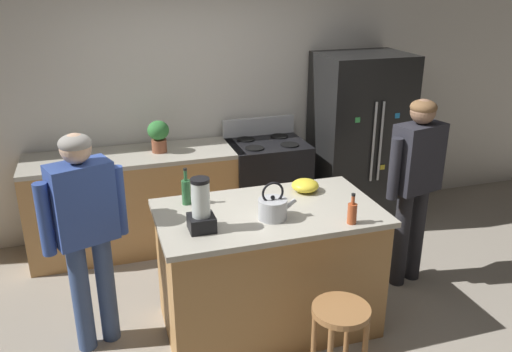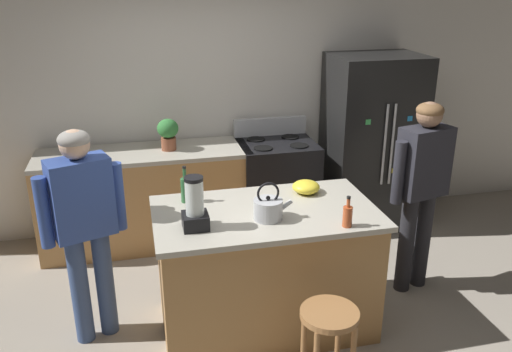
{
  "view_description": "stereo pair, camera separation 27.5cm",
  "coord_description": "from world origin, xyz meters",
  "px_view_note": "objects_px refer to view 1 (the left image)",
  "views": [
    {
      "loc": [
        -1.11,
        -3.23,
        2.53
      ],
      "look_at": [
        0.0,
        0.3,
        1.11
      ],
      "focal_mm": 37.13,
      "sensor_mm": 36.0,
      "label": 1
    },
    {
      "loc": [
        -0.84,
        -3.3,
        2.53
      ],
      "look_at": [
        0.0,
        0.3,
        1.11
      ],
      "focal_mm": 37.13,
      "sensor_mm": 36.0,
      "label": 2
    }
  ],
  "objects_px": {
    "tea_kettle": "(273,208)",
    "refrigerator": "(359,140)",
    "bottle_olive_oil": "(186,191)",
    "bar_stool": "(340,326)",
    "kitchen_island": "(268,268)",
    "mixing_bowl": "(305,186)",
    "person_by_island_left": "(85,224)",
    "person_by_sink_right": "(416,176)",
    "bottle_cooking_sauce": "(352,213)",
    "blender_appliance": "(201,209)",
    "potted_plant": "(158,134)",
    "stove_range": "(267,186)"
  },
  "relations": [
    {
      "from": "blender_appliance",
      "to": "person_by_island_left",
      "type": "bearing_deg",
      "value": 156.98
    },
    {
      "from": "bar_stool",
      "to": "tea_kettle",
      "type": "bearing_deg",
      "value": 107.62
    },
    {
      "from": "refrigerator",
      "to": "bottle_olive_oil",
      "type": "bearing_deg",
      "value": -149.19
    },
    {
      "from": "kitchen_island",
      "to": "mixing_bowl",
      "type": "bearing_deg",
      "value": 33.04
    },
    {
      "from": "stove_range",
      "to": "tea_kettle",
      "type": "distance_m",
      "value": 1.82
    },
    {
      "from": "kitchen_island",
      "to": "refrigerator",
      "type": "bearing_deg",
      "value": 44.92
    },
    {
      "from": "refrigerator",
      "to": "tea_kettle",
      "type": "bearing_deg",
      "value": -132.94
    },
    {
      "from": "person_by_island_left",
      "to": "bar_stool",
      "type": "distance_m",
      "value": 1.79
    },
    {
      "from": "bottle_olive_oil",
      "to": "stove_range",
      "type": "bearing_deg",
      "value": 50.15
    },
    {
      "from": "stove_range",
      "to": "tea_kettle",
      "type": "height_order",
      "value": "tea_kettle"
    },
    {
      "from": "bottle_cooking_sauce",
      "to": "blender_appliance",
      "type": "bearing_deg",
      "value": 168.13
    },
    {
      "from": "potted_plant",
      "to": "bottle_cooking_sauce",
      "type": "xyz_separation_m",
      "value": [
        1.02,
        -1.91,
        -0.09
      ]
    },
    {
      "from": "bottle_cooking_sauce",
      "to": "potted_plant",
      "type": "bearing_deg",
      "value": 118.12
    },
    {
      "from": "person_by_sink_right",
      "to": "blender_appliance",
      "type": "relative_size",
      "value": 4.49
    },
    {
      "from": "potted_plant",
      "to": "bottle_cooking_sauce",
      "type": "distance_m",
      "value": 2.17
    },
    {
      "from": "kitchen_island",
      "to": "person_by_sink_right",
      "type": "height_order",
      "value": "person_by_sink_right"
    },
    {
      "from": "tea_kettle",
      "to": "refrigerator",
      "type": "bearing_deg",
      "value": 47.06
    },
    {
      "from": "bottle_olive_oil",
      "to": "mixing_bowl",
      "type": "relative_size",
      "value": 1.31
    },
    {
      "from": "refrigerator",
      "to": "blender_appliance",
      "type": "distance_m",
      "value": 2.62
    },
    {
      "from": "potted_plant",
      "to": "mixing_bowl",
      "type": "distance_m",
      "value": 1.61
    },
    {
      "from": "kitchen_island",
      "to": "bottle_cooking_sauce",
      "type": "xyz_separation_m",
      "value": [
        0.46,
        -0.36,
        0.55
      ]
    },
    {
      "from": "refrigerator",
      "to": "person_by_sink_right",
      "type": "bearing_deg",
      "value": -97.17
    },
    {
      "from": "blender_appliance",
      "to": "stove_range",
      "type": "bearing_deg",
      "value": 58.84
    },
    {
      "from": "person_by_sink_right",
      "to": "tea_kettle",
      "type": "relative_size",
      "value": 5.87
    },
    {
      "from": "potted_plant",
      "to": "mixing_bowl",
      "type": "bearing_deg",
      "value": -54.25
    },
    {
      "from": "bottle_olive_oil",
      "to": "bottle_cooking_sauce",
      "type": "xyz_separation_m",
      "value": [
        1.0,
        -0.65,
        -0.02
      ]
    },
    {
      "from": "bar_stool",
      "to": "blender_appliance",
      "type": "distance_m",
      "value": 1.14
    },
    {
      "from": "bottle_cooking_sauce",
      "to": "person_by_sink_right",
      "type": "bearing_deg",
      "value": 33.74
    },
    {
      "from": "stove_range",
      "to": "bottle_cooking_sauce",
      "type": "distance_m",
      "value": 1.97
    },
    {
      "from": "person_by_island_left",
      "to": "tea_kettle",
      "type": "distance_m",
      "value": 1.26
    },
    {
      "from": "person_by_island_left",
      "to": "mixing_bowl",
      "type": "distance_m",
      "value": 1.63
    },
    {
      "from": "refrigerator",
      "to": "bottle_cooking_sauce",
      "type": "height_order",
      "value": "refrigerator"
    },
    {
      "from": "stove_range",
      "to": "tea_kettle",
      "type": "xyz_separation_m",
      "value": [
        -0.52,
        -1.66,
        0.54
      ]
    },
    {
      "from": "bar_stool",
      "to": "potted_plant",
      "type": "distance_m",
      "value": 2.55
    },
    {
      "from": "refrigerator",
      "to": "tea_kettle",
      "type": "height_order",
      "value": "refrigerator"
    },
    {
      "from": "kitchen_island",
      "to": "bottle_cooking_sauce",
      "type": "distance_m",
      "value": 0.81
    },
    {
      "from": "stove_range",
      "to": "person_by_sink_right",
      "type": "distance_m",
      "value": 1.63
    },
    {
      "from": "kitchen_island",
      "to": "bottle_olive_oil",
      "type": "relative_size",
      "value": 5.75
    },
    {
      "from": "person_by_island_left",
      "to": "kitchen_island",
      "type": "bearing_deg",
      "value": -6.96
    },
    {
      "from": "bottle_olive_oil",
      "to": "kitchen_island",
      "type": "bearing_deg",
      "value": -28.05
    },
    {
      "from": "bottle_olive_oil",
      "to": "bottle_cooking_sauce",
      "type": "bearing_deg",
      "value": -33.0
    },
    {
      "from": "bar_stool",
      "to": "mixing_bowl",
      "type": "bearing_deg",
      "value": 80.13
    },
    {
      "from": "mixing_bowl",
      "to": "bottle_olive_oil",
      "type": "bearing_deg",
      "value": 177.64
    },
    {
      "from": "refrigerator",
      "to": "blender_appliance",
      "type": "relative_size",
      "value": 4.96
    },
    {
      "from": "bar_stool",
      "to": "bottle_olive_oil",
      "type": "distance_m",
      "value": 1.43
    },
    {
      "from": "refrigerator",
      "to": "person_by_island_left",
      "type": "xyz_separation_m",
      "value": [
        -2.75,
        -1.35,
        0.07
      ]
    },
    {
      "from": "bottle_cooking_sauce",
      "to": "mixing_bowl",
      "type": "xyz_separation_m",
      "value": [
        -0.08,
        0.61,
        -0.03
      ]
    },
    {
      "from": "person_by_island_left",
      "to": "bottle_olive_oil",
      "type": "height_order",
      "value": "person_by_island_left"
    },
    {
      "from": "bottle_olive_oil",
      "to": "bar_stool",
      "type": "bearing_deg",
      "value": -56.06
    },
    {
      "from": "stove_range",
      "to": "bottle_cooking_sauce",
      "type": "relative_size",
      "value": 5.26
    }
  ]
}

